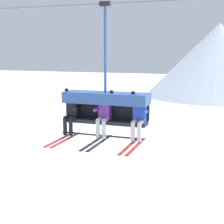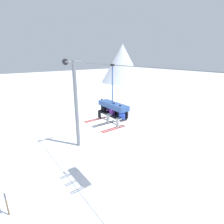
{
  "view_description": "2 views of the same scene",
  "coord_description": "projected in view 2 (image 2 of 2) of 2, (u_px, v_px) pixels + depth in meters",
  "views": [
    {
      "loc": [
        4.05,
        -9.52,
        7.45
      ],
      "look_at": [
        0.93,
        -0.67,
        5.76
      ],
      "focal_mm": 55.0,
      "sensor_mm": 36.0,
      "label": 1
    },
    {
      "loc": [
        9.29,
        -7.25,
        9.17
      ],
      "look_at": [
        0.6,
        -0.69,
        5.66
      ],
      "focal_mm": 28.0,
      "sensor_mm": 36.0,
      "label": 2
    }
  ],
  "objects": [
    {
      "name": "skier_black",
      "position": [
        102.0,
        109.0,
        11.88
      ],
      "size": [
        0.48,
        1.7,
        1.34
      ],
      "color": "black"
    },
    {
      "name": "ground_plane",
      "position": [
        114.0,
        175.0,
        14.03
      ],
      "size": [
        200.0,
        200.0,
        0.0
      ],
      "primitive_type": "plane",
      "color": "silver"
    },
    {
      "name": "lift_tower_near",
      "position": [
        76.0,
        104.0,
        17.35
      ],
      "size": [
        0.36,
        1.88,
        8.93
      ],
      "color": "slate",
      "rests_on": "ground_plane"
    },
    {
      "name": "lift_cable",
      "position": [
        125.0,
        66.0,
        9.44
      ],
      "size": [
        18.39,
        0.05,
        0.05
      ],
      "color": "slate"
    },
    {
      "name": "skier_purple",
      "position": [
        111.0,
        112.0,
        11.13
      ],
      "size": [
        0.48,
        1.7,
        1.34
      ],
      "color": "purple"
    },
    {
      "name": "trail_sign",
      "position": [
        6.0,
        203.0,
        10.29
      ],
      "size": [
        0.36,
        0.08,
        1.6
      ],
      "color": "brown",
      "rests_on": "ground_plane"
    },
    {
      "name": "skier_blue",
      "position": [
        120.0,
        116.0,
        10.39
      ],
      "size": [
        0.48,
        1.7,
        1.34
      ],
      "color": "#2847B7"
    },
    {
      "name": "chairlift_chair",
      "position": [
        113.0,
        107.0,
        11.17
      ],
      "size": [
        2.39,
        0.74,
        3.56
      ],
      "color": "#232328"
    },
    {
      "name": "mountain_peak_west",
      "position": [
        122.0,
        64.0,
        61.67
      ],
      "size": [
        14.79,
        14.79,
        13.06
      ],
      "color": "silver",
      "rests_on": "ground_plane"
    }
  ]
}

